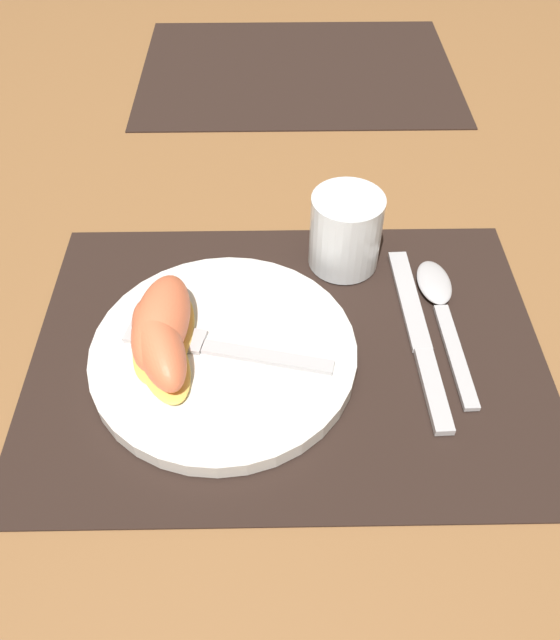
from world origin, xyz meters
TOP-DOWN VIEW (x-y plane):
  - ground_plane at (0.00, 0.00)m, footprint 3.00×3.00m
  - placemat at (0.00, 0.00)m, footprint 0.48×0.35m
  - placemat_far at (0.03, 0.55)m, footprint 0.48×0.35m
  - plate at (-0.06, -0.01)m, footprint 0.24×0.24m
  - juice_glass at (0.06, 0.12)m, footprint 0.07×0.07m
  - knife at (0.12, 0.01)m, footprint 0.03×0.22m
  - spoon at (0.15, 0.05)m, footprint 0.04×0.19m
  - fork at (-0.07, -0.01)m, footprint 0.19×0.06m
  - citrus_wedge_0 at (-0.11, -0.00)m, footprint 0.06×0.12m
  - citrus_wedge_1 at (-0.11, -0.03)m, footprint 0.08×0.12m

SIDE VIEW (x-z plane):
  - ground_plane at x=0.00m, z-range 0.00..0.00m
  - placemat at x=0.00m, z-range 0.00..0.00m
  - placemat_far at x=0.03m, z-range 0.00..0.00m
  - knife at x=0.12m, z-range 0.00..0.01m
  - spoon at x=0.15m, z-range 0.00..0.01m
  - plate at x=-0.06m, z-range 0.00..0.02m
  - fork at x=-0.07m, z-range 0.02..0.02m
  - citrus_wedge_1 at x=-0.11m, z-range 0.02..0.06m
  - citrus_wedge_0 at x=-0.11m, z-range 0.02..0.06m
  - juice_glass at x=0.06m, z-range 0.00..0.08m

